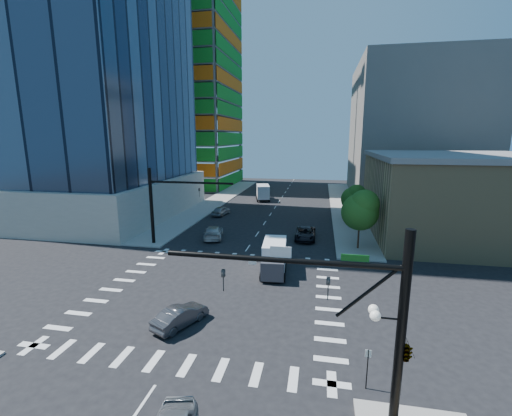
# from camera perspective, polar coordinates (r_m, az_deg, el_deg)

# --- Properties ---
(ground) EXTENTS (160.00, 160.00, 0.00)m
(ground) POSITION_cam_1_polar(r_m,az_deg,el_deg) (29.15, -6.51, -13.99)
(ground) COLOR black
(ground) RESTS_ON ground
(road_markings) EXTENTS (20.00, 20.00, 0.01)m
(road_markings) POSITION_cam_1_polar(r_m,az_deg,el_deg) (29.15, -6.51, -13.98)
(road_markings) COLOR silver
(road_markings) RESTS_ON ground
(sidewalk_ne) EXTENTS (5.00, 60.00, 0.15)m
(sidewalk_ne) POSITION_cam_1_polar(r_m,az_deg,el_deg) (66.38, 14.45, 0.45)
(sidewalk_ne) COLOR #9A9792
(sidewalk_ne) RESTS_ON ground
(sidewalk_nw) EXTENTS (5.00, 60.00, 0.15)m
(sidewalk_nw) POSITION_cam_1_polar(r_m,az_deg,el_deg) (69.34, -6.63, 1.21)
(sidewalk_nw) COLOR #9A9792
(sidewalk_nw) RESTS_ON ground
(construction_building) EXTENTS (25.16, 34.50, 70.60)m
(construction_building) POSITION_cam_1_polar(r_m,az_deg,el_deg) (94.67, -11.94, 18.75)
(construction_building) COLOR slate
(construction_building) RESTS_ON ground
(commercial_building) EXTENTS (20.50, 22.50, 10.60)m
(commercial_building) POSITION_cam_1_polar(r_m,az_deg,el_deg) (50.53, 30.29, 1.80)
(commercial_building) COLOR tan
(commercial_building) RESTS_ON ground
(bg_building_ne) EXTENTS (24.00, 30.00, 28.00)m
(bg_building_ne) POSITION_cam_1_polar(r_m,az_deg,el_deg) (82.26, 24.65, 11.64)
(bg_building_ne) COLOR #66615C
(bg_building_ne) RESTS_ON ground
(signal_mast_se) EXTENTS (10.51, 2.48, 9.00)m
(signal_mast_se) POSITION_cam_1_polar(r_m,az_deg,el_deg) (15.73, 19.75, -17.90)
(signal_mast_se) COLOR black
(signal_mast_se) RESTS_ON sidewalk_se
(signal_mast_nw) EXTENTS (10.20, 0.40, 9.00)m
(signal_mast_nw) POSITION_cam_1_polar(r_m,az_deg,el_deg) (41.35, -15.25, 1.39)
(signal_mast_nw) COLOR black
(signal_mast_nw) RESTS_ON sidewalk_nw
(tree_south) EXTENTS (4.16, 4.16, 6.82)m
(tree_south) POSITION_cam_1_polar(r_m,az_deg,el_deg) (40.00, 17.16, -0.24)
(tree_south) COLOR #382316
(tree_south) RESTS_ON sidewalk_ne
(tree_north) EXTENTS (3.54, 3.52, 5.78)m
(tree_north) POSITION_cam_1_polar(r_m,az_deg,el_deg) (51.89, 16.05, 1.69)
(tree_north) COLOR #382316
(tree_north) RESTS_ON sidewalk_ne
(no_parking_sign) EXTENTS (0.30, 0.06, 2.20)m
(no_parking_sign) POSITION_cam_1_polar(r_m,az_deg,el_deg) (19.75, 18.09, -23.55)
(no_parking_sign) COLOR black
(no_parking_sign) RESTS_ON ground
(car_nb_far) EXTENTS (2.46, 5.32, 1.48)m
(car_nb_far) POSITION_cam_1_polar(r_m,az_deg,el_deg) (43.53, 8.23, -4.24)
(car_nb_far) COLOR black
(car_nb_far) RESTS_ON ground
(car_sb_near) EXTENTS (3.31, 5.70, 1.55)m
(car_sb_near) POSITION_cam_1_polar(r_m,az_deg,el_deg) (43.93, -7.07, -4.01)
(car_sb_near) COLOR #B8B8B8
(car_sb_near) RESTS_ON ground
(car_sb_mid) EXTENTS (2.44, 4.63, 1.50)m
(car_sb_mid) POSITION_cam_1_polar(r_m,az_deg,el_deg) (56.59, -5.82, -0.45)
(car_sb_mid) COLOR #9EA1A5
(car_sb_mid) RESTS_ON ground
(car_sb_cross) EXTENTS (3.05, 4.37, 1.37)m
(car_sb_cross) POSITION_cam_1_polar(r_m,az_deg,el_deg) (24.91, -12.49, -17.17)
(car_sb_cross) COLOR #414145
(car_sb_cross) RESTS_ON ground
(box_truck_near) EXTENTS (2.70, 5.55, 2.83)m
(box_truck_near) POSITION_cam_1_polar(r_m,az_deg,el_deg) (32.64, 3.02, -8.66)
(box_truck_near) COLOR black
(box_truck_near) RESTS_ON ground
(box_truck_far) EXTENTS (3.87, 6.47, 3.17)m
(box_truck_far) POSITION_cam_1_polar(r_m,az_deg,el_deg) (70.17, 1.12, 2.51)
(box_truck_far) COLOR black
(box_truck_far) RESTS_ON ground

